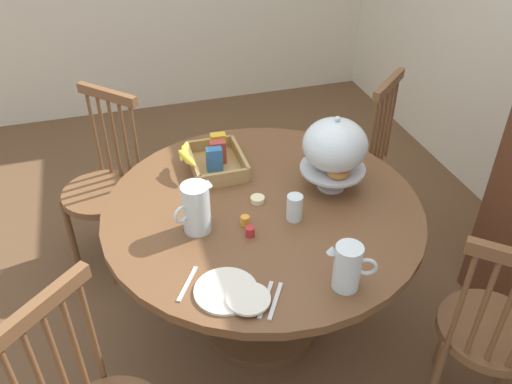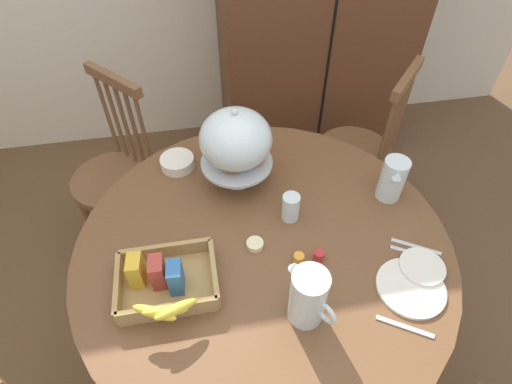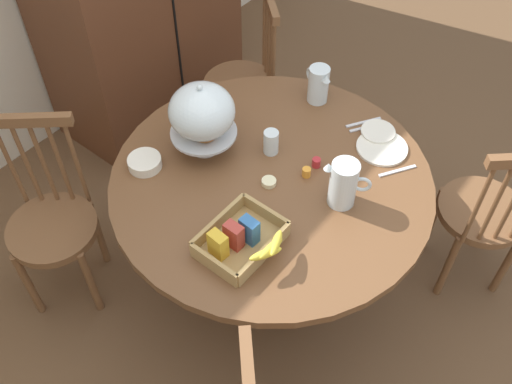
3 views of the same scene
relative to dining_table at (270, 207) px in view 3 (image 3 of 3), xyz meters
The scene contains 19 objects.
ground_plane 0.58m from the dining_table, 139.39° to the right, with size 10.00×10.00×0.00m, color brown.
dining_table is the anchor object (origin of this frame).
windsor_chair_near_window 0.97m from the dining_table, 129.98° to the left, with size 0.47×0.47×0.97m.
windsor_chair_facing_door 0.97m from the dining_table, 49.28° to the right, with size 0.47×0.47×0.97m.
windsor_chair_far_side 0.97m from the dining_table, 46.49° to the left, with size 0.47×0.47×0.97m.
pastry_stand_with_dome 0.51m from the dining_table, 97.80° to the left, with size 0.28×0.28×0.34m.
orange_juice_pitcher 0.41m from the dining_table, 75.95° to the right, with size 0.11×0.18×0.21m.
milk_pitcher 0.60m from the dining_table, 14.70° to the left, with size 0.09×0.17×0.18m.
cereal_basket 0.43m from the dining_table, 159.22° to the right, with size 0.32×0.30×0.12m.
china_plate_large 0.54m from the dining_table, 31.81° to the right, with size 0.22×0.22×0.01m, color white.
china_plate_small 0.57m from the dining_table, 22.49° to the right, with size 0.15×0.15×0.01m, color white.
cereal_bowl 0.57m from the dining_table, 121.87° to the left, with size 0.14×0.14×0.04m, color white.
drinking_glass 0.29m from the dining_table, 38.76° to the left, with size 0.06×0.06×0.11m, color silver.
butter_dish 0.20m from the dining_table, 158.47° to the right, with size 0.06×0.06×0.02m, color beige.
jam_jar_strawberry 0.29m from the dining_table, 31.77° to the right, with size 0.04×0.04×0.04m, color #B7282D.
jam_jar_apricot 0.25m from the dining_table, 46.59° to the right, with size 0.04×0.04×0.04m, color orange.
table_knife 0.56m from the dining_table, 16.30° to the right, with size 0.17×0.01×0.01m, color silver.
dinner_fork 0.57m from the dining_table, 13.19° to the right, with size 0.17×0.01×0.01m, color silver.
soup_spoon 0.56m from the dining_table, 47.31° to the right, with size 0.17×0.01×0.01m, color silver.
Camera 3 is at (-1.17, -0.85, 2.53)m, focal length 41.47 mm.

